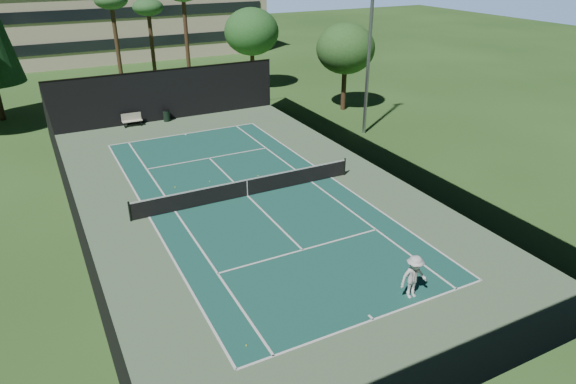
# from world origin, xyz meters

# --- Properties ---
(ground) EXTENTS (160.00, 160.00, 0.00)m
(ground) POSITION_xyz_m (0.00, 0.00, 0.00)
(ground) COLOR #2E5A21
(ground) RESTS_ON ground
(apron_slab) EXTENTS (18.00, 32.00, 0.01)m
(apron_slab) POSITION_xyz_m (0.00, 0.00, 0.01)
(apron_slab) COLOR #587753
(apron_slab) RESTS_ON ground
(court_surface) EXTENTS (10.97, 23.77, 0.01)m
(court_surface) POSITION_xyz_m (0.00, 0.00, 0.01)
(court_surface) COLOR #1A5549
(court_surface) RESTS_ON ground
(court_lines) EXTENTS (11.07, 23.87, 0.01)m
(court_lines) POSITION_xyz_m (0.00, 0.00, 0.02)
(court_lines) COLOR white
(court_lines) RESTS_ON ground
(tennis_net) EXTENTS (12.90, 0.10, 1.10)m
(tennis_net) POSITION_xyz_m (0.00, 0.00, 0.56)
(tennis_net) COLOR black
(tennis_net) RESTS_ON ground
(fence) EXTENTS (18.04, 32.05, 4.03)m
(fence) POSITION_xyz_m (0.00, 0.06, 2.01)
(fence) COLOR black
(fence) RESTS_ON ground
(player) EXTENTS (1.24, 0.76, 1.87)m
(player) POSITION_xyz_m (2.19, -11.40, 0.93)
(player) COLOR silver
(player) RESTS_ON ground
(tennis_ball_a) EXTENTS (0.07, 0.07, 0.07)m
(tennis_ball_a) POSITION_xyz_m (-4.74, -11.01, 0.03)
(tennis_ball_a) COLOR #C6D630
(tennis_ball_a) RESTS_ON ground
(tennis_ball_b) EXTENTS (0.06, 0.06, 0.06)m
(tennis_ball_b) POSITION_xyz_m (-1.24, 2.78, 0.03)
(tennis_ball_b) COLOR #BFD430
(tennis_ball_b) RESTS_ON ground
(tennis_ball_c) EXTENTS (0.06, 0.06, 0.06)m
(tennis_ball_c) POSITION_xyz_m (1.66, 2.25, 0.03)
(tennis_ball_c) COLOR yellow
(tennis_ball_c) RESTS_ON ground
(tennis_ball_d) EXTENTS (0.08, 0.08, 0.08)m
(tennis_ball_d) POSITION_xyz_m (-3.30, 2.92, 0.04)
(tennis_ball_d) COLOR #E5EF36
(tennis_ball_d) RESTS_ON ground
(park_bench) EXTENTS (1.50, 0.45, 1.02)m
(park_bench) POSITION_xyz_m (-3.05, 15.56, 0.55)
(park_bench) COLOR beige
(park_bench) RESTS_ON ground
(trash_bin) EXTENTS (0.56, 0.56, 0.95)m
(trash_bin) POSITION_xyz_m (-0.32, 15.59, 0.48)
(trash_bin) COLOR black
(trash_bin) RESTS_ON ground
(palm_a) EXTENTS (2.80, 2.80, 9.32)m
(palm_a) POSITION_xyz_m (-2.00, 24.00, 8.19)
(palm_a) COLOR #4C3520
(palm_a) RESTS_ON ground
(palm_b) EXTENTS (2.80, 2.80, 8.42)m
(palm_b) POSITION_xyz_m (1.50, 26.00, 7.36)
(palm_b) COLOR #48301E
(palm_b) RESTS_ON ground
(decid_tree_a) EXTENTS (5.12, 5.12, 7.62)m
(decid_tree_a) POSITION_xyz_m (10.00, 22.00, 5.42)
(decid_tree_a) COLOR #402B1B
(decid_tree_a) RESTS_ON ground
(decid_tree_b) EXTENTS (4.80, 4.80, 7.14)m
(decid_tree_b) POSITION_xyz_m (14.00, 12.00, 5.08)
(decid_tree_b) COLOR #4D3221
(decid_tree_b) RESTS_ON ground
(campus_building) EXTENTS (40.50, 12.50, 8.30)m
(campus_building) POSITION_xyz_m (0.00, 45.98, 4.21)
(campus_building) COLOR beige
(campus_building) RESTS_ON ground
(light_pole) EXTENTS (0.90, 0.25, 12.22)m
(light_pole) POSITION_xyz_m (12.00, 6.00, 6.46)
(light_pole) COLOR gray
(light_pole) RESTS_ON ground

